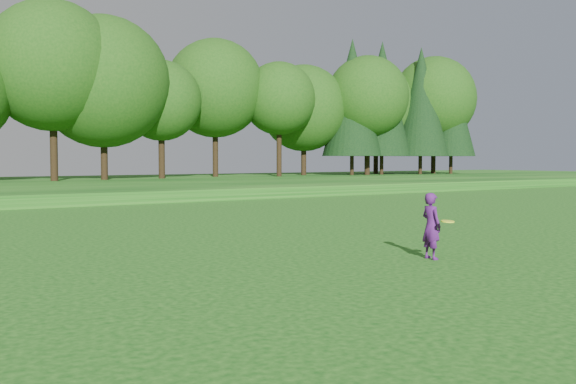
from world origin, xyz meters
TOP-DOWN VIEW (x-y plane):
  - ground at (0.00, 0.00)m, footprint 140.00×140.00m
  - berm at (0.00, 34.00)m, footprint 130.00×30.00m
  - walking_path at (0.00, 20.00)m, footprint 130.00×1.60m
  - woman at (2.14, -0.21)m, footprint 0.41×0.94m

SIDE VIEW (x-z plane):
  - ground at x=0.00m, z-range 0.00..0.00m
  - walking_path at x=0.00m, z-range 0.00..0.04m
  - berm at x=0.00m, z-range 0.00..0.60m
  - woman at x=2.14m, z-range 0.00..1.43m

